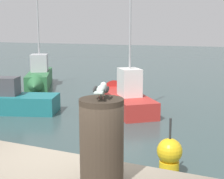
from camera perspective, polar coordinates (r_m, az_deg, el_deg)
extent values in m
cylinder|color=#382D23|center=(3.34, -1.79, -8.88)|extent=(0.44, 0.44, 0.87)
cylinder|color=#C66E60|center=(3.21, -1.54, -1.34)|extent=(0.01, 0.01, 0.04)
cylinder|color=#C66E60|center=(3.22, -2.18, -1.32)|extent=(0.01, 0.01, 0.04)
ellipsoid|color=silver|center=(3.21, -1.84, -0.12)|extent=(0.15, 0.25, 0.10)
sphere|color=silver|center=(3.33, -1.45, 0.76)|extent=(0.06, 0.06, 0.06)
cone|color=yellow|center=(3.39, -1.30, 0.84)|extent=(0.03, 0.05, 0.02)
cube|color=silver|center=(3.07, -2.30, -0.51)|extent=(0.10, 0.09, 0.01)
ellipsoid|color=#333333|center=(3.19, -0.86, 0.00)|extent=(0.08, 0.19, 0.06)
ellipsoid|color=#333333|center=(3.21, -2.87, 0.05)|extent=(0.08, 0.19, 0.06)
cube|color=#2D6B3D|center=(19.28, -12.25, 1.74)|extent=(3.27, 4.39, 0.84)
cone|color=#2D6B3D|center=(16.81, -13.04, 0.62)|extent=(1.42, 1.42, 1.03)
cube|color=#B2B2B7|center=(19.43, -12.28, 4.48)|extent=(1.41, 1.53, 0.96)
cylinder|color=#A5A5A8|center=(19.34, -12.52, 10.71)|extent=(0.08, 0.08, 3.25)
cube|color=#B72D28|center=(13.51, 2.36, -2.06)|extent=(3.57, 3.92, 0.65)
cone|color=#B72D28|center=(15.71, -0.26, -0.18)|extent=(1.61, 1.61, 1.15)
cube|color=white|center=(12.92, 3.02, 1.23)|extent=(1.17, 1.19, 1.07)
cylinder|color=#A5A5A8|center=(12.76, 3.11, 11.00)|extent=(0.08, 0.08, 3.31)
cylinder|color=yellow|center=(7.68, 9.70, -13.18)|extent=(0.44, 0.44, 0.35)
sphere|color=yellow|center=(7.53, 9.80, -10.29)|extent=(0.56, 0.56, 0.56)
cylinder|color=#2D2D2D|center=(7.37, 9.92, -6.74)|extent=(0.05, 0.05, 0.50)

